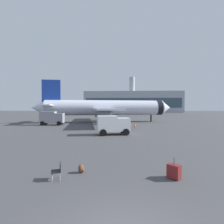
{
  "coord_description": "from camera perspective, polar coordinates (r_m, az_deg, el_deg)",
  "views": [
    {
      "loc": [
        -0.09,
        -4.52,
        3.72
      ],
      "look_at": [
        -1.53,
        24.18,
        3.0
      ],
      "focal_mm": 28.21,
      "sensor_mm": 36.0,
      "label": 1
    }
  ],
  "objects": [
    {
      "name": "airplane_at_gate",
      "position": [
        44.94,
        -2.19,
        1.35
      ],
      "size": [
        35.59,
        32.32,
        10.5
      ],
      "color": "silver",
      "rests_on": "ground"
    },
    {
      "name": "safety_cone_far",
      "position": [
        44.95,
        5.31,
        -2.89
      ],
      "size": [
        0.44,
        0.44,
        0.69
      ],
      "color": "#F2590C",
      "rests_on": "ground"
    },
    {
      "name": "gate_chair",
      "position": [
        9.94,
        -17.23,
        -17.54
      ],
      "size": [
        0.61,
        0.61,
        0.86
      ],
      "color": "black",
      "rests_on": "ground"
    },
    {
      "name": "safety_cone_outer",
      "position": [
        51.81,
        0.94,
        -2.27
      ],
      "size": [
        0.44,
        0.44,
        0.76
      ],
      "color": "#F2590C",
      "rests_on": "ground"
    },
    {
      "name": "terminal_building",
      "position": [
        143.25,
        6.65,
        3.24
      ],
      "size": [
        75.36,
        21.13,
        28.31
      ],
      "color": "#9EA3AD",
      "rests_on": "ground"
    },
    {
      "name": "traveller_backpack",
      "position": [
        10.68,
        -9.92,
        -17.64
      ],
      "size": [
        0.36,
        0.4,
        0.48
      ],
      "color": "brown",
      "rests_on": "ground"
    },
    {
      "name": "safety_cone_mid",
      "position": [
        33.81,
        7.45,
        -4.2
      ],
      "size": [
        0.44,
        0.44,
        0.82
      ],
      "color": "#F2590C",
      "rests_on": "ground"
    },
    {
      "name": "safety_cone_near",
      "position": [
        48.09,
        5.99,
        -2.57
      ],
      "size": [
        0.44,
        0.44,
        0.75
      ],
      "color": "#F2590C",
      "rests_on": "ground"
    },
    {
      "name": "cargo_van",
      "position": [
        24.21,
        0.29,
        -3.94
      ],
      "size": [
        4.73,
        3.12,
        2.6
      ],
      "color": "white",
      "rests_on": "ground"
    },
    {
      "name": "service_truck",
      "position": [
        39.58,
        -18.91,
        -1.71
      ],
      "size": [
        5.01,
        2.96,
        2.9
      ],
      "color": "gray",
      "rests_on": "ground"
    },
    {
      "name": "rolling_suitcase",
      "position": [
        10.22,
        19.44,
        -17.65
      ],
      "size": [
        0.74,
        0.73,
        1.1
      ],
      "color": "maroon",
      "rests_on": "ground"
    }
  ]
}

